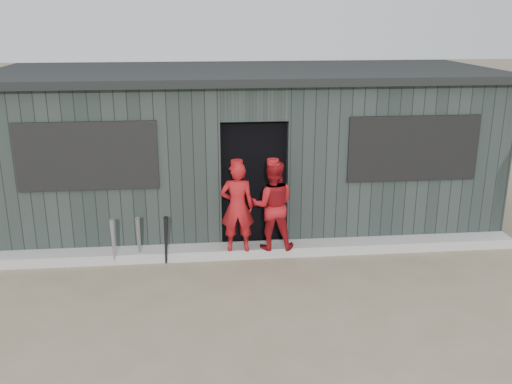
{
  "coord_description": "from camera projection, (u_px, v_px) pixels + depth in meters",
  "views": [
    {
      "loc": [
        -0.82,
        -6.11,
        3.47
      ],
      "look_at": [
        0.0,
        1.8,
        1.0
      ],
      "focal_mm": 40.0,
      "sensor_mm": 36.0,
      "label": 1
    }
  ],
  "objects": [
    {
      "name": "ground",
      "position": [
        271.0,
        314.0,
        6.91
      ],
      "size": [
        80.0,
        80.0,
        0.0
      ],
      "primitive_type": "plane",
      "color": "#766952",
      "rests_on": "ground"
    },
    {
      "name": "player_grey_back",
      "position": [
        280.0,
        206.0,
        9.0
      ],
      "size": [
        0.64,
        0.49,
        1.18
      ],
      "primitive_type": "imported",
      "rotation": [
        0.0,
        0.0,
        2.92
      ],
      "color": "silver",
      "rests_on": "ground"
    },
    {
      "name": "player_red_left",
      "position": [
        237.0,
        207.0,
        8.23
      ],
      "size": [
        0.51,
        0.35,
        1.34
      ],
      "primitive_type": "imported",
      "rotation": [
        0.0,
        0.0,
        3.09
      ],
      "color": "#A61419",
      "rests_on": "curb"
    },
    {
      "name": "bat_mid",
      "position": [
        139.0,
        239.0,
        8.22
      ],
      "size": [
        0.1,
        0.29,
        0.75
      ],
      "primitive_type": "cone",
      "rotation": [
        0.29,
        0.0,
        0.1
      ],
      "color": "gray",
      "rests_on": "ground"
    },
    {
      "name": "dugout",
      "position": [
        246.0,
        147.0,
        9.86
      ],
      "size": [
        8.3,
        3.3,
        2.62
      ],
      "color": "black",
      "rests_on": "ground"
    },
    {
      "name": "bat_left",
      "position": [
        113.0,
        242.0,
        8.13
      ],
      "size": [
        0.1,
        0.18,
        0.74
      ],
      "primitive_type": "cone",
      "rotation": [
        0.14,
        0.0,
        0.19
      ],
      "color": "#9898A0",
      "rests_on": "ground"
    },
    {
      "name": "bat_right",
      "position": [
        166.0,
        240.0,
        8.16
      ],
      "size": [
        0.12,
        0.23,
        0.77
      ],
      "primitive_type": "cone",
      "rotation": [
        0.2,
        0.0,
        0.25
      ],
      "color": "black",
      "rests_on": "ground"
    },
    {
      "name": "player_red_right",
      "position": [
        273.0,
        205.0,
        8.32
      ],
      "size": [
        0.7,
        0.57,
        1.34
      ],
      "primitive_type": "imported",
      "rotation": [
        0.0,
        0.0,
        3.04
      ],
      "color": "#A3141A",
      "rests_on": "curb"
    },
    {
      "name": "curb",
      "position": [
        256.0,
        250.0,
        8.62
      ],
      "size": [
        8.0,
        0.36,
        0.15
      ],
      "primitive_type": "cube",
      "color": "#A7A7A2",
      "rests_on": "ground"
    }
  ]
}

